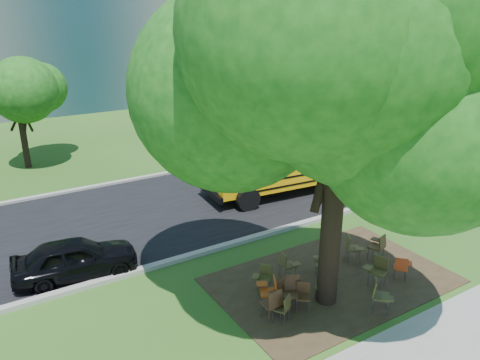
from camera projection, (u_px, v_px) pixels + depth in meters
ground at (295, 282)px, 13.97m from camera, size 160.00×160.00×0.00m
dirt_patch at (332, 280)px, 14.06m from camera, size 7.00×4.50×0.03m
asphalt_road at (192, 204)px, 19.57m from camera, size 80.00×8.00×0.04m
kerb_near at (242, 241)px, 16.35m from camera, size 80.00×0.25×0.14m
kerb_far at (155, 176)px, 22.83m from camera, size 80.00×0.25×0.14m
bg_tree_2 at (15, 85)px, 22.87m from camera, size 4.80×4.80×6.62m
bg_tree_3 at (259, 58)px, 27.42m from camera, size 5.60×5.60×7.84m
bg_tree_4 at (368, 64)px, 30.81m from camera, size 5.00×5.00×6.85m
main_tree at (342, 77)px, 10.97m from camera, size 7.20×7.20×9.80m
school_bus at (340, 146)px, 21.79m from camera, size 12.25×3.64×2.95m
chair_0 at (273, 301)px, 12.07m from camera, size 0.61×0.57×0.94m
chair_1 at (291, 284)px, 12.82m from camera, size 0.77×0.61×0.95m
chair_2 at (283, 305)px, 12.04m from camera, size 0.54×0.67×0.81m
chair_3 at (302, 293)px, 12.56m from camera, size 0.69×0.54×0.80m
chair_4 at (326, 285)px, 12.92m from camera, size 0.56×0.59×0.82m
chair_5 at (379, 293)px, 12.41m from camera, size 0.64×0.80×0.94m
chair_6 at (378, 268)px, 13.63m from camera, size 0.71×0.64×0.93m
chair_7 at (402, 266)px, 13.91m from camera, size 0.68×0.54×0.80m
chair_8 at (270, 289)px, 12.62m from camera, size 0.60×0.77×0.92m
chair_9 at (264, 275)px, 13.47m from camera, size 0.67×0.53×0.78m
chair_10 at (287, 263)px, 13.99m from camera, size 0.51×0.61×0.86m
chair_11 at (323, 261)px, 14.18m from camera, size 0.53×0.67×0.78m
chair_12 at (352, 246)px, 14.94m from camera, size 0.60×0.77×0.90m
chair_13 at (379, 245)px, 15.02m from camera, size 0.63×0.68×0.92m
chair_14 at (286, 291)px, 12.51m from camera, size 0.64×0.71×0.94m
black_car at (75, 258)px, 14.11m from camera, size 3.77×1.85×1.24m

